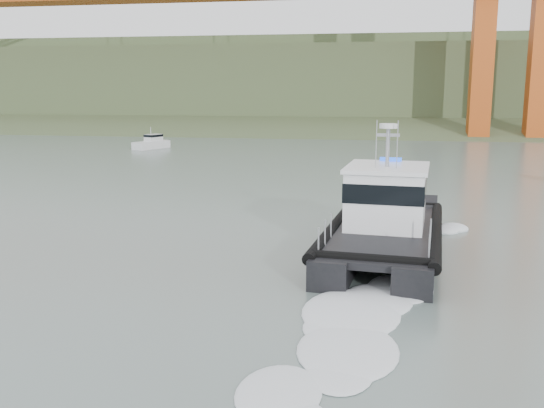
{
  "coord_description": "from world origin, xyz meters",
  "views": [
    {
      "loc": [
        3.58,
        -18.95,
        7.45
      ],
      "look_at": [
        -0.99,
        7.05,
        2.4
      ],
      "focal_mm": 40.0,
      "sensor_mm": 36.0,
      "label": 1
    }
  ],
  "objects": [
    {
      "name": "ground",
      "position": [
        0.0,
        0.0,
        0.0
      ],
      "size": [
        400.0,
        400.0,
        0.0
      ],
      "primitive_type": "plane",
      "color": "slate",
      "rests_on": "ground"
    },
    {
      "name": "headlands",
      "position": [
        0.0,
        125.5,
        7.05
      ],
      "size": [
        500.0,
        105.36,
        27.12
      ],
      "color": "#3D512E",
      "rests_on": "ground"
    },
    {
      "name": "patrol_boat",
      "position": [
        4.0,
        8.66,
        1.53
      ],
      "size": [
        5.75,
        12.96,
        6.11
      ],
      "rotation": [
        0.0,
        0.0,
        -0.1
      ],
      "color": "black",
      "rests_on": "ground"
    },
    {
      "name": "motorboat",
      "position": [
        -24.49,
        53.46,
        0.7
      ],
      "size": [
        3.62,
        5.36,
        2.81
      ],
      "rotation": [
        0.0,
        0.0,
        -0.42
      ],
      "color": "silver",
      "rests_on": "ground"
    }
  ]
}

